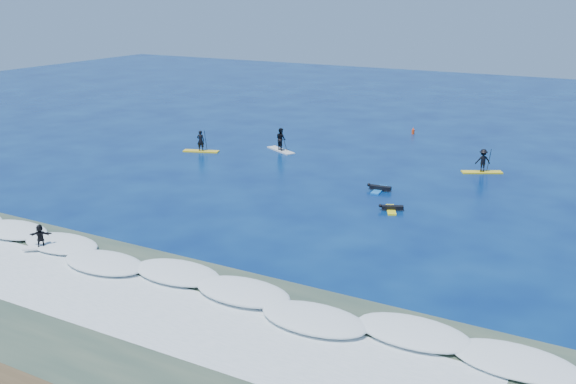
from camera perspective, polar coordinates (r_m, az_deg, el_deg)
The scene contains 11 objects.
ground at distance 40.06m, azimuth -2.40°, elevation -2.13°, with size 160.00×160.00×0.00m, color #04164D.
shallow_water at distance 29.98m, azimuth -16.61°, elevation -9.88°, with size 90.00×13.00×0.01m, color #314336.
breaking_wave at distance 32.57m, azimuth -11.62°, elevation -7.24°, with size 40.00×6.00×0.30m, color white.
whitewater at distance 30.60m, azimuth -15.28°, elevation -9.19°, with size 34.00×5.00×0.02m, color silver.
sup_paddler_left at distance 56.47m, azimuth -7.76°, elevation 4.24°, with size 3.20×1.77×2.19m.
sup_paddler_center at distance 56.20m, azimuth -0.63°, elevation 4.55°, with size 3.37×2.36×2.37m.
sup_paddler_right at distance 51.54m, azimuth 16.92°, elevation 2.56°, with size 3.07×2.15×2.16m.
prone_paddler_near at distance 41.47m, azimuth 9.16°, elevation -1.45°, with size 1.52×2.03×0.42m.
prone_paddler_far at distance 45.48m, azimuth 8.10°, elevation 0.32°, with size 1.73×2.21×0.46m.
wave_surfer at distance 36.90m, azimuth -21.14°, elevation -3.79°, with size 1.83×1.53×1.37m.
marker_buoy at distance 64.26m, azimuth 11.06°, elevation 5.33°, with size 0.28×0.28×0.68m.
Camera 1 is at (19.71, -32.21, 13.38)m, focal length 40.00 mm.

